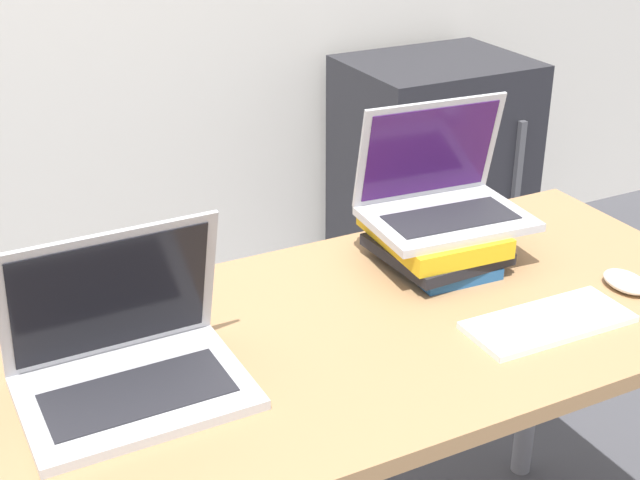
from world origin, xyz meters
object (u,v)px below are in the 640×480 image
laptop_on_books (441,196)px  mini_fridge (431,177)px  book_stack (434,242)px  mouse (626,282)px  laptop_left (127,360)px  wireless_keyboard (548,322)px

laptop_on_books → mini_fridge: laptop_on_books is taller
book_stack → laptop_on_books: bearing=42.1°
book_stack → mini_fridge: book_stack is taller
mouse → mini_fridge: size_ratio=0.12×
laptop_left → book_stack: size_ratio=1.24×
laptop_left → book_stack: (0.65, 0.14, -0.01)m
mouse → book_stack: bearing=135.5°
wireless_keyboard → mini_fridge: bearing=62.9°
book_stack → laptop_on_books: (0.03, 0.02, 0.08)m
laptop_on_books → mini_fridge: size_ratio=0.38×
laptop_on_books → mouse: 0.38m
laptop_on_books → mini_fridge: bearing=56.1°
mouse → mini_fridge: bearing=69.7°
book_stack → laptop_on_books: laptop_on_books is taller
laptop_left → wireless_keyboard: (0.70, -0.15, -0.04)m
laptop_left → wireless_keyboard: size_ratio=1.14×
laptop_left → mini_fridge: 1.95m
mini_fridge → mouse: bearing=-110.3°
wireless_keyboard → book_stack: bearing=98.4°
book_stack → wireless_keyboard: book_stack is taller
laptop_on_books → wireless_keyboard: 0.34m
mini_fridge → laptop_left: bearing=-138.2°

